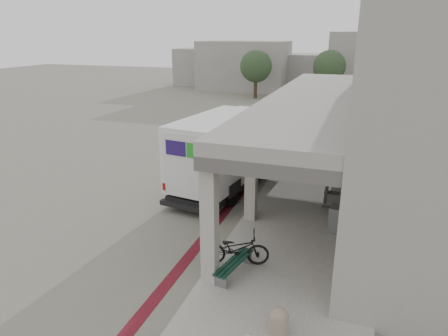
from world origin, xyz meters
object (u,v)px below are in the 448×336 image
at_px(fedex_truck, 231,148).
at_px(bench, 234,265).
at_px(utility_cabinet, 336,219).
at_px(bicycle_black, 236,249).

height_order(fedex_truck, bench, fedex_truck).
height_order(fedex_truck, utility_cabinet, fedex_truck).
relative_size(fedex_truck, bicycle_black, 4.13).
relative_size(bench, bicycle_black, 0.90).
xyz_separation_m(utility_cabinet, bicycle_black, (-2.50, -2.95, 0.05)).
relative_size(utility_cabinet, bicycle_black, 0.48).
relative_size(fedex_truck, utility_cabinet, 8.68).
xyz_separation_m(fedex_truck, bench, (2.30, -6.69, -1.30)).
distance_m(fedex_truck, bench, 7.19).
height_order(utility_cabinet, bicycle_black, bicycle_black).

